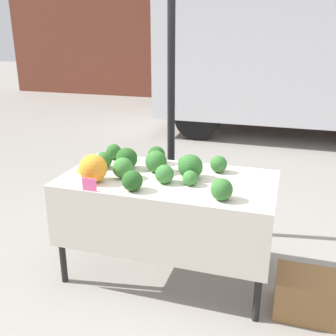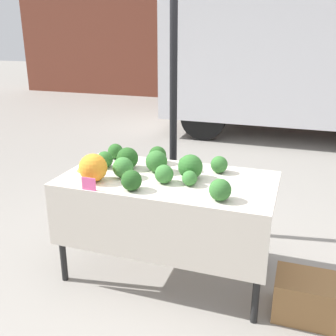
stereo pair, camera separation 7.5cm
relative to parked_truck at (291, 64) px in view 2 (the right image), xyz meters
The scene contains 21 objects.
ground_plane 5.39m from the parked_truck, 97.09° to the right, with size 40.00×40.00×0.00m, color gray.
tent_pole 4.52m from the parked_truck, 100.83° to the right, with size 0.07×0.07×2.22m.
parked_truck is the anchor object (origin of this frame).
market_table 5.32m from the parked_truck, 97.00° to the right, with size 1.64×0.86×0.85m.
orange_cauliflower 5.56m from the parked_truck, 101.97° to the right, with size 0.21×0.21×0.21m.
romanesco_head 5.41m from the parked_truck, 104.12° to the right, with size 0.17×0.17×0.14m.
broccoli_head_0 5.28m from the parked_truck, 103.37° to the right, with size 0.14×0.14×0.14m.
broccoli_head_1 5.58m from the parked_truck, 98.35° to the right, with size 0.15×0.15×0.15m.
broccoli_head_2 5.05m from the parked_truck, 104.28° to the right, with size 0.13×0.13×0.13m.
broccoli_head_3 5.20m from the parked_truck, 101.45° to the right, with size 0.18×0.18×0.18m.
broccoli_head_4 5.18m from the parked_truck, 95.32° to the right, with size 0.19×0.19×0.19m.
broccoli_head_5 4.97m from the parked_truck, 93.46° to the right, with size 0.14×0.14×0.14m.
broccoli_head_6 5.32m from the parked_truck, 94.81° to the right, with size 0.11×0.11×0.11m.
broccoli_head_7 5.35m from the parked_truck, 96.85° to the right, with size 0.14×0.14×0.14m.
broccoli_head_8 5.03m from the parked_truck, 96.42° to the right, with size 0.12×0.12×0.12m.
broccoli_head_9 5.49m from the parked_truck, 91.88° to the right, with size 0.15×0.15×0.15m.
broccoli_head_10 5.16m from the parked_truck, 98.68° to the right, with size 0.17×0.17×0.17m.
broccoli_head_11 5.39m from the parked_truck, 100.44° to the right, with size 0.16×0.16×0.16m.
broccoli_head_12 4.97m from the parked_truck, 99.80° to the right, with size 0.15×0.15×0.15m.
price_sign 5.72m from the parked_truck, 101.05° to the right, with size 0.11×0.01×0.09m.
produce_crate 5.52m from the parked_truck, 85.15° to the right, with size 0.46×0.34×0.30m.
Camera 2 is at (0.92, -2.68, 1.91)m, focal length 42.00 mm.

